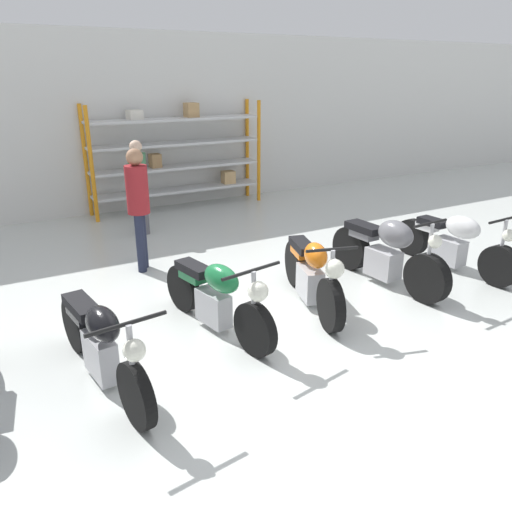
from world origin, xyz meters
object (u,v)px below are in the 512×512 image
shelving_rack (178,153)px  motorcycle_green (216,296)px  person_browsing (138,200)px  motorcycle_white (454,243)px  motorcycle_grey (387,253)px  motorcycle_orange (312,274)px  person_near_rack (138,180)px  motorcycle_black (100,342)px

shelving_rack → motorcycle_green: bearing=-106.8°
person_browsing → motorcycle_white: bearing=176.9°
motorcycle_grey → person_browsing: bearing=-131.7°
motorcycle_grey → person_browsing: size_ratio=1.14×
shelving_rack → person_browsing: 3.71m
motorcycle_orange → person_near_rack: bearing=-150.3°
motorcycle_grey → person_near_rack: 4.58m
motorcycle_white → person_near_rack: 5.38m
person_near_rack → shelving_rack: bearing=-167.9°
shelving_rack → motorcycle_white: (2.23, -5.46, -0.76)m
motorcycle_green → person_near_rack: person_near_rack is taller
motorcycle_grey → person_near_rack: person_near_rack is taller
motorcycle_grey → person_browsing: person_browsing is taller
motorcycle_green → person_browsing: bearing=173.3°
shelving_rack → motorcycle_white: 5.94m
motorcycle_black → motorcycle_grey: 4.02m
motorcycle_grey → person_browsing: 3.59m
motorcycle_green → motorcycle_grey: motorcycle_grey is taller
motorcycle_black → motorcycle_white: motorcycle_white is taller
person_browsing → shelving_rack: bearing=-93.8°
motorcycle_black → person_near_rack: (1.73, 4.46, 0.56)m
person_browsing → motorcycle_green: bearing=120.0°
person_browsing → person_near_rack: (0.52, 1.77, -0.07)m
motorcycle_orange → motorcycle_white: (2.57, 0.01, -0.02)m
motorcycle_green → person_near_rack: size_ratio=1.16×
person_near_rack → motorcycle_orange: bearing=67.7°
motorcycle_black → motorcycle_green: size_ratio=1.08×
motorcycle_grey → motorcycle_white: bearing=83.6°
motorcycle_white → person_browsing: bearing=-122.1°
motorcycle_black → motorcycle_white: size_ratio=0.99×
shelving_rack → motorcycle_white: shelving_rack is taller
motorcycle_black → person_near_rack: person_near_rack is taller
person_browsing → person_near_rack: bearing=-80.6°
motorcycle_black → person_browsing: person_browsing is taller
shelving_rack → person_near_rack: (-1.30, -1.45, -0.18)m
person_browsing → motorcycle_orange: bearing=149.3°
shelving_rack → motorcycle_orange: 5.53m
shelving_rack → person_near_rack: bearing=-132.1°
motorcycle_black → person_near_rack: size_ratio=1.25×
person_near_rack → motorcycle_black: bearing=33.0°
motorcycle_orange → motorcycle_black: bearing=-64.5°
shelving_rack → motorcycle_green: (-1.66, -5.50, -0.74)m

